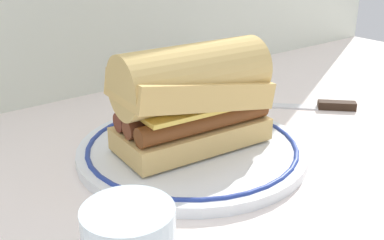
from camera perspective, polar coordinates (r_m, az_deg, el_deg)
The scene contains 5 objects.
ground_plane at distance 0.53m, azimuth 0.24°, elevation -5.78°, with size 1.50×1.50×0.00m, color silver.
plate at distance 0.56m, azimuth 0.00°, elevation -3.53°, with size 0.27×0.27×0.01m.
sausage_sandwich at distance 0.53m, azimuth 0.00°, elevation 2.99°, with size 0.18×0.10×0.12m.
salt_shaker at distance 0.79m, azimuth 1.76°, elevation 6.44°, with size 0.03×0.03×0.07m.
butter_knife at distance 0.73m, azimuth 14.81°, elevation 1.71°, with size 0.11×0.11×0.01m.
Camera 1 is at (-0.29, -0.37, 0.25)m, focal length 44.04 mm.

